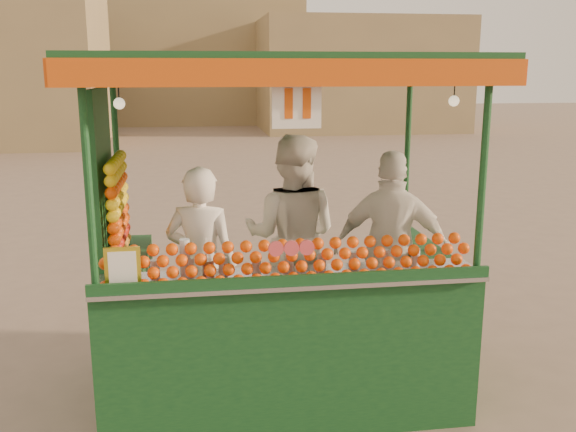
{
  "coord_description": "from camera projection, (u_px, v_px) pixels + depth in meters",
  "views": [
    {
      "loc": [
        -0.69,
        -5.34,
        2.75
      ],
      "look_at": [
        0.07,
        -0.28,
        1.57
      ],
      "focal_mm": 39.62,
      "sensor_mm": 36.0,
      "label": 1
    }
  ],
  "objects": [
    {
      "name": "vendor_right",
      "position": [
        392.0,
        249.0,
        5.59
      ],
      "size": [
        1.1,
        0.73,
        1.74
      ],
      "rotation": [
        0.0,
        0.0,
        2.82
      ],
      "color": "white",
      "rests_on": "ground"
    },
    {
      "name": "building_right",
      "position": [
        358.0,
        75.0,
        29.44
      ],
      "size": [
        9.0,
        6.0,
        5.0
      ],
      "primitive_type": "cube",
      "color": "#8E7950",
      "rests_on": "ground"
    },
    {
      "name": "vendor_middle",
      "position": [
        292.0,
        236.0,
        5.81
      ],
      "size": [
        1.09,
        0.97,
        1.86
      ],
      "rotation": [
        0.0,
        0.0,
        2.8
      ],
      "color": "silver",
      "rests_on": "ground"
    },
    {
      "name": "juice_cart",
      "position": [
        272.0,
        292.0,
        5.29
      ],
      "size": [
        3.15,
        2.04,
        2.86
      ],
      "color": "#0F381B",
      "rests_on": "ground"
    },
    {
      "name": "vendor_left",
      "position": [
        202.0,
        264.0,
        5.3
      ],
      "size": [
        0.69,
        0.55,
        1.66
      ],
      "rotation": [
        0.0,
        0.0,
        2.86
      ],
      "color": "white",
      "rests_on": "ground"
    },
    {
      "name": "ground",
      "position": [
        276.0,
        374.0,
        5.87
      ],
      "size": [
        90.0,
        90.0,
        0.0
      ],
      "primitive_type": "plane",
      "color": "#6E5C4E",
      "rests_on": "ground"
    },
    {
      "name": "building_center",
      "position": [
        165.0,
        55.0,
        33.69
      ],
      "size": [
        14.0,
        7.0,
        7.0
      ],
      "primitive_type": "cube",
      "color": "#8E7950",
      "rests_on": "ground"
    }
  ]
}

